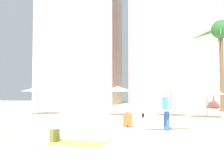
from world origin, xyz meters
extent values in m
plane|color=beige|center=(0.00, 0.00, 0.00)|extent=(120.00, 120.00, 0.00)
cube|color=pink|center=(4.78, 32.71, 9.88)|extent=(16.27, 11.13, 19.76)
cube|color=beige|center=(-14.40, 37.34, 16.22)|extent=(14.58, 8.43, 32.43)
cylinder|color=brown|center=(7.14, 20.24, 4.07)|extent=(0.37, 0.37, 8.15)
sphere|color=#2D6B33|center=(7.14, 20.24, 8.15)|extent=(1.86, 1.86, 1.86)
cone|color=#2D6B33|center=(7.24, 21.93, 7.70)|extent=(0.56, 2.62, 1.28)
cone|color=#2D6B33|center=(5.45, 20.52, 7.75)|extent=(2.65, 0.83, 1.18)
cone|color=#2D6B33|center=(6.83, 18.67, 7.50)|extent=(0.89, 2.51, 1.64)
cylinder|color=gray|center=(-1.77, 13.05, 1.15)|extent=(0.06, 0.06, 2.30)
cone|color=beige|center=(-1.77, 13.05, 2.10)|extent=(2.35, 2.35, 0.41)
cylinder|color=gray|center=(4.73, 12.60, 1.09)|extent=(0.06, 0.06, 2.17)
cone|color=white|center=(4.73, 12.60, 1.91)|extent=(2.50, 2.50, 0.53)
cylinder|color=gray|center=(2.27, 13.53, 1.09)|extent=(0.06, 0.06, 2.19)
cone|color=beige|center=(2.27, 13.53, 2.01)|extent=(2.55, 2.55, 0.36)
cylinder|color=gray|center=(-8.58, 12.77, 1.14)|extent=(0.06, 0.06, 2.29)
cone|color=beige|center=(-8.58, 12.77, 2.10)|extent=(2.71, 2.71, 0.37)
cube|color=#F4CC4C|center=(-0.70, 1.90, 0.01)|extent=(1.83, 1.00, 0.01)
cube|color=olive|center=(-1.56, 2.00, 0.21)|extent=(0.26, 0.34, 0.42)
cube|color=#515924|center=(-1.45, 1.97, 0.13)|extent=(0.12, 0.22, 0.18)
cylinder|color=beige|center=(-0.05, 6.67, 0.08)|extent=(0.45, 0.82, 0.16)
cylinder|color=beige|center=(0.14, 6.74, 0.08)|extent=(0.45, 0.82, 0.16)
cube|color=orange|center=(0.20, 6.32, 0.40)|extent=(0.45, 0.35, 0.55)
sphere|color=beige|center=(0.20, 6.32, 0.81)|extent=(0.31, 0.31, 0.24)
cylinder|color=blue|center=(2.04, 5.79, 0.46)|extent=(0.22, 0.22, 0.93)
cylinder|color=blue|center=(2.14, 5.61, 0.46)|extent=(0.22, 0.22, 0.93)
cube|color=#4CB2DB|center=(2.09, 5.70, 1.22)|extent=(0.39, 0.46, 0.59)
sphere|color=beige|center=(2.09, 5.70, 1.65)|extent=(0.33, 0.33, 0.24)
cylinder|color=beige|center=(1.97, 5.92, 1.18)|extent=(0.14, 0.14, 0.56)
cylinder|color=beige|center=(2.21, 5.48, 1.18)|extent=(0.14, 0.14, 0.56)
ellipsoid|color=beige|center=(2.09, 5.40, 0.90)|extent=(2.61, 1.29, 0.24)
ellipsoid|color=#C52083|center=(2.09, 5.40, 0.90)|extent=(2.62, 1.32, 0.21)
cube|color=black|center=(1.10, 5.02, 0.71)|extent=(0.11, 0.06, 0.19)
camera|label=1|loc=(2.33, -5.71, 1.57)|focal=39.41mm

